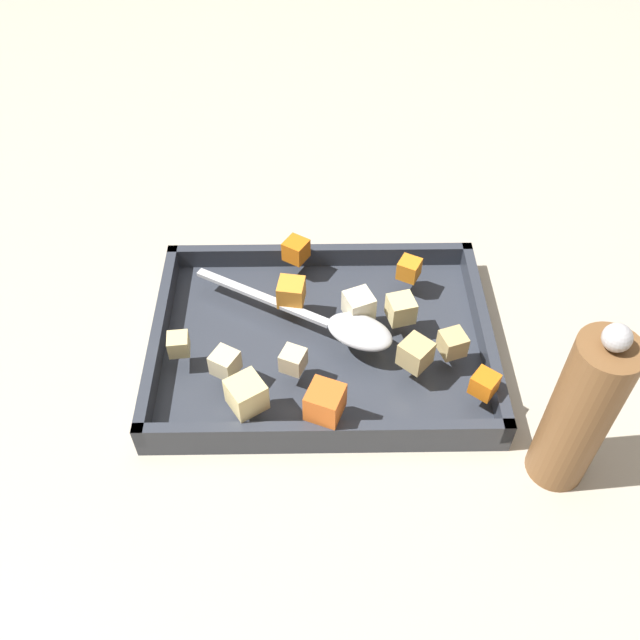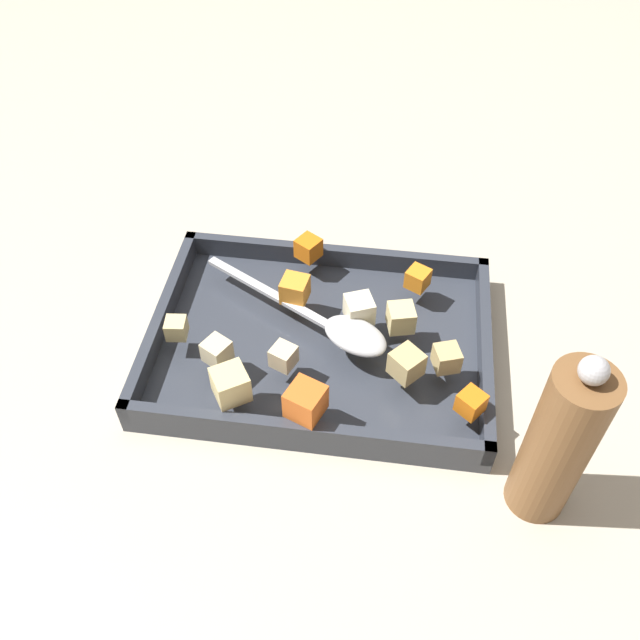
{
  "view_description": "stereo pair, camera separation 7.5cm",
  "coord_description": "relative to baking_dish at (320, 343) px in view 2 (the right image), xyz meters",
  "views": [
    {
      "loc": [
        0.0,
        -0.49,
        0.61
      ],
      "look_at": [
        0.01,
        0.01,
        0.05
      ],
      "focal_mm": 38.32,
      "sensor_mm": 36.0,
      "label": 1
    },
    {
      "loc": [
        0.08,
        -0.49,
        0.61
      ],
      "look_at": [
        0.01,
        0.01,
        0.05
      ],
      "focal_mm": 38.32,
      "sensor_mm": 36.0,
      "label": 2
    }
  ],
  "objects": [
    {
      "name": "carrot_chunk_rim_edge",
      "position": [
        -0.03,
        0.11,
        0.04
      ],
      "size": [
        0.04,
        0.04,
        0.03
      ],
      "primitive_type": "cube",
      "rotation": [
        0.0,
        0.0,
        5.72
      ],
      "color": "orange",
      "rests_on": "baking_dish"
    },
    {
      "name": "carrot_chunk_near_spoon",
      "position": [
        0.0,
        -0.12,
        0.05
      ],
      "size": [
        0.04,
        0.04,
        0.03
      ],
      "primitive_type": "cube",
      "rotation": [
        0.0,
        0.0,
        2.75
      ],
      "color": "orange",
      "rests_on": "baking_dish"
    },
    {
      "name": "potato_chunk_heap_side",
      "position": [
        0.04,
        0.02,
        0.04
      ],
      "size": [
        0.04,
        0.04,
        0.03
      ],
      "primitive_type": "cube",
      "rotation": [
        0.0,
        0.0,
        3.53
      ],
      "color": "beige",
      "rests_on": "baking_dish"
    },
    {
      "name": "potato_chunk_corner_ne",
      "position": [
        -0.03,
        -0.06,
        0.04
      ],
      "size": [
        0.03,
        0.03,
        0.02
      ],
      "primitive_type": "cube",
      "rotation": [
        0.0,
        0.0,
        4.3
      ],
      "color": "beige",
      "rests_on": "baking_dish"
    },
    {
      "name": "ground_plane",
      "position": [
        -0.01,
        -0.01,
        -0.01
      ],
      "size": [
        4.0,
        4.0,
        0.0
      ],
      "primitive_type": "plane",
      "color": "#BCB29E"
    },
    {
      "name": "potato_chunk_far_right",
      "position": [
        -0.1,
        -0.06,
        0.04
      ],
      "size": [
        0.03,
        0.03,
        0.03
      ],
      "primitive_type": "cube",
      "rotation": [
        0.0,
        0.0,
        1.05
      ],
      "color": "beige",
      "rests_on": "baking_dish"
    },
    {
      "name": "carrot_chunk_center",
      "position": [
        0.1,
        0.08,
        0.04
      ],
      "size": [
        0.03,
        0.03,
        0.02
      ],
      "primitive_type": "cube",
      "rotation": [
        0.0,
        0.0,
        2.66
      ],
      "color": "orange",
      "rests_on": "baking_dish"
    },
    {
      "name": "baking_dish",
      "position": [
        0.0,
        0.0,
        0.0
      ],
      "size": [
        0.38,
        0.27,
        0.04
      ],
      "color": "#333842",
      "rests_on": "ground_plane"
    },
    {
      "name": "serving_spoon",
      "position": [
        0.03,
        -0.01,
        0.04
      ],
      "size": [
        0.23,
        0.15,
        0.02
      ],
      "rotation": [
        0.0,
        0.0,
        2.63
      ],
      "color": "silver",
      "rests_on": "baking_dish"
    },
    {
      "name": "potato_chunk_far_left",
      "position": [
        -0.08,
        -0.1,
        0.05
      ],
      "size": [
        0.05,
        0.05,
        0.03
      ],
      "primitive_type": "cube",
      "rotation": [
        0.0,
        0.0,
        2.14
      ],
      "color": "#E0CC89",
      "rests_on": "baking_dish"
    },
    {
      "name": "potato_chunk_heap_top",
      "position": [
        0.14,
        -0.04,
        0.04
      ],
      "size": [
        0.03,
        0.03,
        0.03
      ],
      "primitive_type": "cube",
      "rotation": [
        0.0,
        0.0,
        0.33
      ],
      "color": "tan",
      "rests_on": "baking_dish"
    },
    {
      "name": "potato_chunk_corner_sw",
      "position": [
        0.1,
        -0.05,
        0.04
      ],
      "size": [
        0.04,
        0.04,
        0.03
      ],
      "primitive_type": "cube",
      "rotation": [
        0.0,
        0.0,
        0.83
      ],
      "color": "tan",
      "rests_on": "baking_dish"
    },
    {
      "name": "pepper_mill",
      "position": [
        0.23,
        -0.16,
        0.08
      ],
      "size": [
        0.06,
        0.06,
        0.21
      ],
      "color": "brown",
      "rests_on": "ground_plane"
    },
    {
      "name": "carrot_chunk_mid_right",
      "position": [
        -0.03,
        0.04,
        0.04
      ],
      "size": [
        0.03,
        0.03,
        0.03
      ],
      "primitive_type": "cube",
      "rotation": [
        0.0,
        0.0,
        1.41
      ],
      "color": "orange",
      "rests_on": "baking_dish"
    },
    {
      "name": "potato_chunk_front_center",
      "position": [
        -0.15,
        -0.03,
        0.04
      ],
      "size": [
        0.02,
        0.02,
        0.02
      ],
      "primitive_type": "cube",
      "rotation": [
        0.0,
        0.0,
        1.67
      ],
      "color": "#E0CC89",
      "rests_on": "baking_dish"
    },
    {
      "name": "potato_chunk_back_center",
      "position": [
        0.09,
        0.01,
        0.04
      ],
      "size": [
        0.03,
        0.03,
        0.03
      ],
      "primitive_type": "cube",
      "rotation": [
        0.0,
        0.0,
        4.96
      ],
      "color": "#E0CC89",
      "rests_on": "baking_dish"
    },
    {
      "name": "carrot_chunk_under_handle",
      "position": [
        0.16,
        -0.09,
        0.04
      ],
      "size": [
        0.03,
        0.03,
        0.02
      ],
      "primitive_type": "cube",
      "rotation": [
        0.0,
        0.0,
        4.03
      ],
      "color": "orange",
      "rests_on": "baking_dish"
    }
  ]
}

